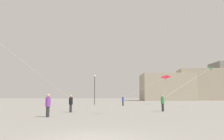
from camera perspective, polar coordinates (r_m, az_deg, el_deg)
The scene contains 10 objects.
ground_plane at distance 8.85m, azimuth -4.99°, elevation -16.73°, with size 300.00×300.00×0.00m, color gray.
person_in_black at distance 23.04m, azimuth -10.17°, elevation -8.00°, with size 0.37×0.37×1.69m.
person_in_purple at distance 18.32m, azimuth -15.59°, elevation -8.20°, with size 0.38×0.38×1.74m.
person_in_green at distance 24.70m, azimuth 12.46°, elevation -7.81°, with size 0.37×0.37×1.72m.
person_in_blue at distance 38.17m, azimuth 2.74°, elevation -7.51°, with size 0.35×0.35×1.63m.
kite_emerald_delta at distance 33.31m, azimuth 22.94°, elevation 0.24°, with size 8.04×7.41×4.30m.
kite_crimson_delta at distance 44.05m, azimuth 13.04°, elevation -1.74°, with size 8.91×5.81×4.18m.
building_left_hall at distance 84.98m, azimuth 13.28°, elevation -4.21°, with size 18.31×14.08×9.40m.
building_centre_hall at distance 95.50m, azimuth 23.30°, elevation -3.40°, with size 24.58×12.84×11.68m.
lamppost_east at distance 43.47m, azimuth -4.32°, elevation -3.69°, with size 0.36×0.36×5.59m.
Camera 1 is at (1.11, -8.64, 1.58)m, focal length 36.88 mm.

